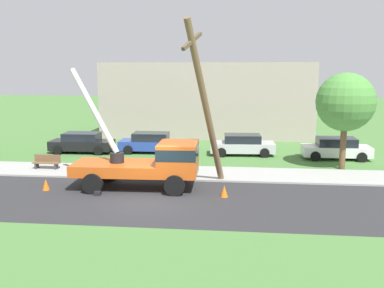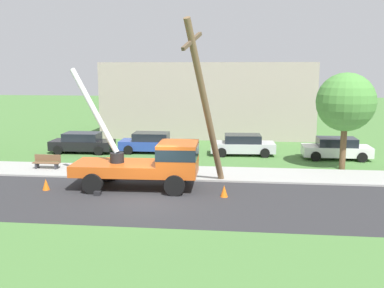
% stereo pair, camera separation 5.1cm
% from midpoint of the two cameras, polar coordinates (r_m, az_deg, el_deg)
% --- Properties ---
extents(ground_plane, '(120.00, 120.00, 0.00)m').
position_cam_midpoint_polar(ground_plane, '(32.14, -1.35, -0.93)').
color(ground_plane, '#477538').
extents(road_asphalt, '(80.00, 7.09, 0.01)m').
position_cam_midpoint_polar(road_asphalt, '(20.64, -5.78, -7.15)').
color(road_asphalt, '#2B2B2D').
rests_on(road_asphalt, ground).
extents(sidewalk_strip, '(80.00, 3.29, 0.10)m').
position_cam_midpoint_polar(sidewalk_strip, '(25.54, -3.37, -3.67)').
color(sidewalk_strip, '#9E9E99').
rests_on(sidewalk_strip, ground).
extents(utility_truck, '(6.83, 3.21, 5.98)m').
position_cam_midpoint_polar(utility_truck, '(22.20, -5.18, -2.17)').
color(utility_truck, '#C65119').
rests_on(utility_truck, ground).
extents(leaning_utility_pole, '(1.87, 4.13, 8.28)m').
position_cam_midpoint_polar(leaning_utility_pole, '(21.61, 1.67, 5.08)').
color(leaning_utility_pole, brown).
rests_on(leaning_utility_pole, ground).
extents(traffic_cone_ahead, '(0.36, 0.36, 0.56)m').
position_cam_midpoint_polar(traffic_cone_ahead, '(20.97, 4.09, -6.06)').
color(traffic_cone_ahead, orange).
rests_on(traffic_cone_ahead, ground).
extents(traffic_cone_behind, '(0.36, 0.36, 0.56)m').
position_cam_midpoint_polar(traffic_cone_behind, '(23.22, -18.33, -4.97)').
color(traffic_cone_behind, orange).
rests_on(traffic_cone_behind, ground).
extents(parked_sedan_black, '(4.43, 2.07, 1.42)m').
position_cam_midpoint_polar(parked_sedan_black, '(32.50, -14.00, 0.18)').
color(parked_sedan_black, black).
rests_on(parked_sedan_black, ground).
extents(parked_sedan_blue, '(4.43, 2.07, 1.42)m').
position_cam_midpoint_polar(parked_sedan_blue, '(31.69, -5.35, 0.19)').
color(parked_sedan_blue, '#263F99').
rests_on(parked_sedan_blue, ground).
extents(parked_sedan_silver, '(4.50, 2.19, 1.42)m').
position_cam_midpoint_polar(parked_sedan_silver, '(30.89, 6.43, -0.09)').
color(parked_sedan_silver, '#B7B7BF').
rests_on(parked_sedan_silver, ground).
extents(parked_sedan_white, '(4.40, 2.02, 1.42)m').
position_cam_midpoint_polar(parked_sedan_white, '(30.84, 17.98, -0.53)').
color(parked_sedan_white, silver).
rests_on(parked_sedan_white, ground).
extents(park_bench, '(1.60, 0.45, 0.90)m').
position_cam_midpoint_polar(park_bench, '(27.61, -18.21, -2.25)').
color(park_bench, brown).
rests_on(park_bench, ground).
extents(roadside_tree_far, '(3.42, 3.42, 5.72)m').
position_cam_midpoint_polar(roadside_tree_far, '(27.41, 19.08, 5.07)').
color(roadside_tree_far, brown).
rests_on(roadside_tree_far, ground).
extents(lowrise_building_backdrop, '(18.00, 6.00, 6.40)m').
position_cam_midpoint_polar(lowrise_building_backdrop, '(39.43, 1.99, 5.77)').
color(lowrise_building_backdrop, '#A5998C').
rests_on(lowrise_building_backdrop, ground).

